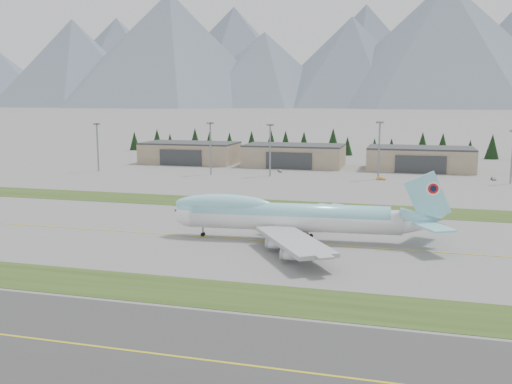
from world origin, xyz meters
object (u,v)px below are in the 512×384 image
(hangar_left, at_px, (190,153))
(hangar_center, at_px, (294,155))
(boeing_747_freighter, at_px, (291,216))
(service_vehicle_c, at_px, (493,180))
(service_vehicle_b, at_px, (381,180))
(service_vehicle_a, at_px, (280,172))
(hangar_right, at_px, (420,159))

(hangar_left, bearing_deg, hangar_center, 0.00)
(boeing_747_freighter, height_order, service_vehicle_c, boeing_747_freighter)
(hangar_left, bearing_deg, service_vehicle_b, -21.06)
(hangar_center, bearing_deg, hangar_left, 180.00)
(hangar_left, height_order, service_vehicle_b, hangar_left)
(service_vehicle_b, bearing_deg, boeing_747_freighter, 178.37)
(hangar_center, distance_m, service_vehicle_c, 92.98)
(hangar_center, bearing_deg, service_vehicle_a, -93.83)
(boeing_747_freighter, bearing_deg, service_vehicle_a, 99.12)
(hangar_right, xyz_separation_m, service_vehicle_b, (-15.74, -38.23, -5.39))
(hangar_center, relative_size, service_vehicle_c, 12.20)
(hangar_right, bearing_deg, service_vehicle_b, -112.38)
(service_vehicle_a, distance_m, service_vehicle_b, 47.87)
(hangar_left, height_order, service_vehicle_a, hangar_left)
(hangar_right, bearing_deg, hangar_left, 180.00)
(boeing_747_freighter, height_order, hangar_center, boeing_747_freighter)
(boeing_747_freighter, relative_size, hangar_center, 1.36)
(service_vehicle_b, bearing_deg, service_vehicle_a, 80.00)
(hangar_right, distance_m, service_vehicle_b, 41.69)
(hangar_left, xyz_separation_m, service_vehicle_c, (143.84, -26.93, -5.39))
(hangar_right, distance_m, service_vehicle_a, 66.63)
(boeing_747_freighter, relative_size, service_vehicle_b, 16.35)
(boeing_747_freighter, height_order, hangar_left, boeing_747_freighter)
(service_vehicle_a, bearing_deg, service_vehicle_c, -28.32)
(boeing_747_freighter, xyz_separation_m, service_vehicle_c, (60.06, 120.58, -5.68))
(boeing_747_freighter, bearing_deg, service_vehicle_c, 58.73)
(service_vehicle_a, relative_size, service_vehicle_b, 0.91)
(hangar_left, relative_size, hangar_right, 1.00)
(boeing_747_freighter, bearing_deg, hangar_center, 96.25)
(service_vehicle_a, bearing_deg, service_vehicle_b, -43.33)
(boeing_747_freighter, xyz_separation_m, service_vehicle_a, (-30.42, 122.82, -5.68))
(boeing_747_freighter, relative_size, hangar_right, 1.36)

